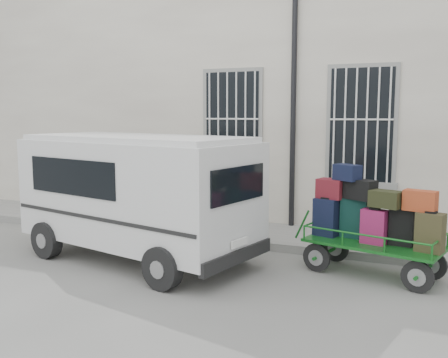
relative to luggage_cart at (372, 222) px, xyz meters
name	(u,v)px	position (x,y,z in m)	size (l,w,h in m)	color
ground	(188,266)	(-2.80, -0.68, -0.83)	(80.00, 80.00, 0.00)	slate
building	(283,93)	(-2.80, 4.82, 2.17)	(24.00, 5.15, 6.00)	#BFB3A3
sidewalk	(237,232)	(-2.80, 1.52, -0.75)	(24.00, 1.70, 0.15)	gray
luggage_cart	(372,222)	(0.00, 0.00, 0.00)	(2.40, 1.39, 1.69)	black
van	(137,189)	(-3.77, -0.67, 0.38)	(4.47, 2.67, 2.11)	silver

